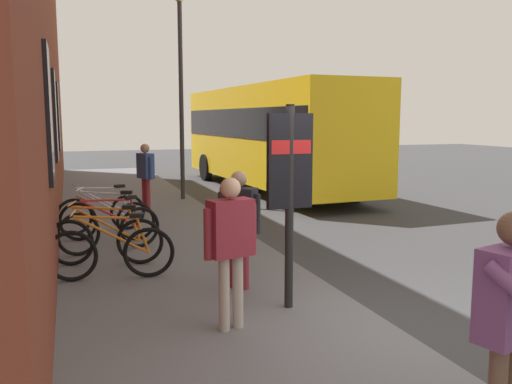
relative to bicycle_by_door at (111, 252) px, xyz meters
The scene contains 14 objects.
ground 4.96m from the bicycle_by_door, 49.99° to the right, with size 60.00×60.00×0.00m, color #38383A.
sidewalk_pavement 5.29m from the bicycle_by_door, 11.27° to the right, with size 24.00×3.50×0.12m, color slate.
station_facade 7.52m from the bicycle_by_door, ahead, with size 22.00×0.65×9.40m.
bicycle_by_door is the anchor object (origin of this frame).
bicycle_under_window 0.80m from the bicycle_by_door, ahead, with size 0.59×1.73×0.97m.
bicycle_beside_lamp 1.65m from the bicycle_by_door, ahead, with size 0.58×1.74×0.97m.
bicycle_nearest_sign 2.51m from the bicycle_by_door, ahead, with size 0.65×1.71×0.97m.
bicycle_far_end 3.29m from the bicycle_by_door, ahead, with size 0.53×1.75×0.97m.
transit_info_sign 2.92m from the bicycle_by_door, 133.92° to the right, with size 0.11×0.55×2.40m.
city_bus 10.83m from the bicycle_by_door, 32.57° to the right, with size 10.60×2.99×3.35m.
pedestrian_by_facade 2.57m from the bicycle_by_door, 154.68° to the right, with size 0.33×0.61×1.64m.
pedestrian_near_bus 1.93m from the bicycle_by_door, 121.61° to the right, with size 0.47×0.48×1.57m.
pedestrian_crossing_street 5.64m from the bicycle_by_door, 12.71° to the right, with size 0.59×0.39×1.63m.
street_lamp 8.12m from the bicycle_by_door, 19.09° to the right, with size 0.28×0.28×5.60m.
Camera 1 is at (-4.72, 3.28, 2.36)m, focal length 37.62 mm.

